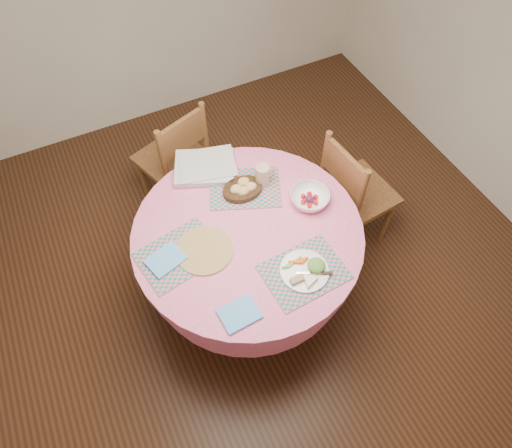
# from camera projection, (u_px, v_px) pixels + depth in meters

# --- Properties ---
(ground) EXTENTS (4.00, 4.00, 0.00)m
(ground) POSITION_uv_depth(u_px,v_px,m) (249.00, 294.00, 3.03)
(ground) COLOR #331C0F
(ground) RESTS_ON ground
(room_envelope) EXTENTS (4.01, 4.01, 2.71)m
(room_envelope) POSITION_uv_depth(u_px,v_px,m) (244.00, 79.00, 1.63)
(room_envelope) COLOR silver
(room_envelope) RESTS_ON ground
(dining_table) EXTENTS (1.24, 1.24, 0.75)m
(dining_table) POSITION_uv_depth(u_px,v_px,m) (248.00, 250.00, 2.58)
(dining_table) COLOR pink
(dining_table) RESTS_ON ground
(chair_right) EXTENTS (0.44, 0.46, 0.92)m
(chair_right) POSITION_uv_depth(u_px,v_px,m) (353.00, 192.00, 2.92)
(chair_right) COLOR brown
(chair_right) RESTS_ON ground
(chair_back) EXTENTS (0.53, 0.52, 0.91)m
(chair_back) POSITION_uv_depth(u_px,v_px,m) (176.00, 157.00, 3.10)
(chair_back) COLOR brown
(chair_back) RESTS_ON ground
(placemat_front) EXTENTS (0.42, 0.32, 0.01)m
(placemat_front) POSITION_uv_depth(u_px,v_px,m) (304.00, 272.00, 2.27)
(placemat_front) COLOR #157962
(placemat_front) RESTS_ON dining_table
(placemat_left) EXTENTS (0.45, 0.37, 0.01)m
(placemat_left) POSITION_uv_depth(u_px,v_px,m) (179.00, 255.00, 2.33)
(placemat_left) COLOR #157962
(placemat_left) RESTS_ON dining_table
(placemat_back) EXTENTS (0.49, 0.43, 0.01)m
(placemat_back) POSITION_uv_depth(u_px,v_px,m) (245.00, 188.00, 2.59)
(placemat_back) COLOR #157962
(placemat_back) RESTS_ON dining_table
(wicker_trivet) EXTENTS (0.30, 0.30, 0.01)m
(wicker_trivet) POSITION_uv_depth(u_px,v_px,m) (204.00, 250.00, 2.34)
(wicker_trivet) COLOR olive
(wicker_trivet) RESTS_ON dining_table
(napkin_near) EXTENTS (0.19, 0.15, 0.01)m
(napkin_near) POSITION_uv_depth(u_px,v_px,m) (239.00, 314.00, 2.14)
(napkin_near) COLOR #549DDA
(napkin_near) RESTS_ON dining_table
(napkin_far) EXTENTS (0.21, 0.19, 0.01)m
(napkin_far) POSITION_uv_depth(u_px,v_px,m) (166.00, 260.00, 2.30)
(napkin_far) COLOR #549DDA
(napkin_far) RESTS_ON placemat_left
(dinner_plate) EXTENTS (0.24, 0.24, 0.05)m
(dinner_plate) POSITION_uv_depth(u_px,v_px,m) (307.00, 270.00, 2.25)
(dinner_plate) COLOR white
(dinner_plate) RESTS_ON placemat_front
(bread_bowl) EXTENTS (0.23, 0.23, 0.08)m
(bread_bowl) POSITION_uv_depth(u_px,v_px,m) (243.00, 188.00, 2.54)
(bread_bowl) COLOR black
(bread_bowl) RESTS_ON placemat_back
(latte_mug) EXTENTS (0.12, 0.08, 0.13)m
(latte_mug) POSITION_uv_depth(u_px,v_px,m) (263.00, 175.00, 2.55)
(latte_mug) COLOR tan
(latte_mug) RESTS_ON placemat_back
(fruit_bowl) EXTENTS (0.26, 0.26, 0.07)m
(fruit_bowl) POSITION_uv_depth(u_px,v_px,m) (310.00, 198.00, 2.50)
(fruit_bowl) COLOR white
(fruit_bowl) RESTS_ON dining_table
(newspaper_stack) EXTENTS (0.42, 0.38, 0.04)m
(newspaper_stack) POSITION_uv_depth(u_px,v_px,m) (205.00, 167.00, 2.65)
(newspaper_stack) COLOR silver
(newspaper_stack) RESTS_ON dining_table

